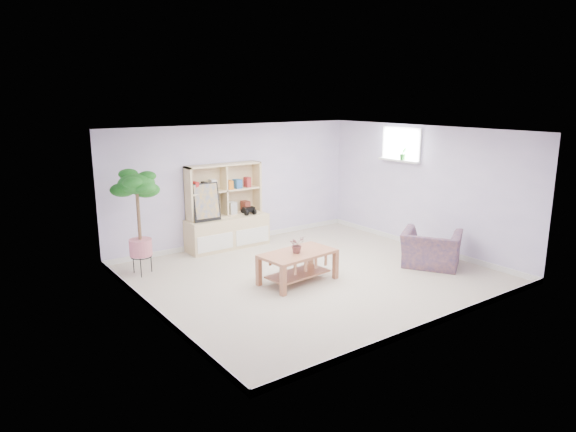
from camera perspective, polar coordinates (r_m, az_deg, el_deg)
floor at (r=8.70m, az=2.64°, el=-6.54°), size 5.50×5.00×0.01m
ceiling at (r=8.21m, az=2.82°, el=9.43°), size 5.50×5.00×0.01m
walls at (r=8.38m, az=2.72°, el=1.21°), size 5.51×5.01×2.40m
baseboard at (r=8.69m, az=2.64°, el=-6.23°), size 5.50×5.00×0.10m
window at (r=10.55m, az=12.52°, el=7.79°), size 0.10×0.98×0.68m
window_sill at (r=10.54m, az=12.21°, el=6.05°), size 0.14×1.00×0.04m
storage_unit at (r=10.09m, az=-6.80°, el=1.04°), size 1.66×0.56×1.66m
poster at (r=9.79m, az=-9.07°, el=1.53°), size 0.53×0.15×0.73m
toy_truck at (r=10.29m, az=-4.39°, el=0.64°), size 0.33×0.23×0.17m
coffee_table at (r=8.30m, az=1.10°, el=-5.69°), size 1.28×0.79×0.50m
table_plant at (r=8.17m, az=0.98°, el=-3.18°), size 0.27×0.25×0.27m
floor_tree at (r=8.83m, az=-16.22°, el=-0.74°), size 0.71×0.71×1.78m
armchair at (r=9.35m, az=15.63°, el=-3.29°), size 1.24×1.28×0.73m
sill_plant at (r=10.46m, az=12.63°, el=6.80°), size 0.18×0.16×0.26m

